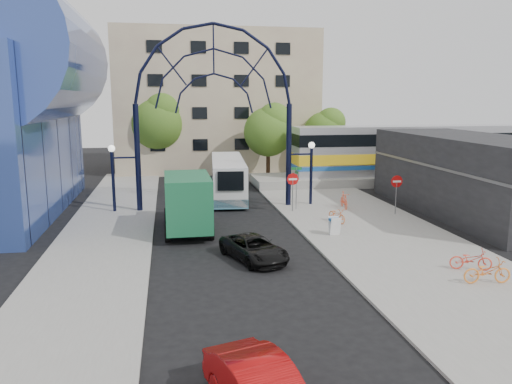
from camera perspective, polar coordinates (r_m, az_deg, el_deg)
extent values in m
plane|color=black|center=(20.39, -0.76, -10.40)|extent=(120.00, 120.00, 0.00)
cube|color=gray|center=(26.34, 15.30, -5.76)|extent=(8.00, 56.00, 0.12)
cube|color=gray|center=(26.05, -17.31, -6.05)|extent=(5.00, 50.00, 0.12)
cylinder|color=black|center=(33.07, -13.36, 3.70)|extent=(0.36, 0.36, 7.00)
cylinder|color=black|center=(33.98, 3.76, 4.14)|extent=(0.36, 0.36, 7.00)
cylinder|color=black|center=(33.40, -15.99, 1.04)|extent=(0.20, 0.20, 4.00)
cylinder|color=black|center=(34.59, 6.30, 1.71)|extent=(0.20, 0.20, 4.00)
sphere|color=white|center=(33.13, -16.19, 4.80)|extent=(0.44, 0.44, 0.44)
sphere|color=white|center=(34.32, 6.38, 5.34)|extent=(0.44, 0.44, 0.44)
cylinder|color=slate|center=(32.35, 4.20, -0.28)|extent=(0.06, 0.06, 2.20)
cylinder|color=red|center=(32.18, 4.23, 1.47)|extent=(0.80, 0.04, 0.80)
cube|color=white|center=(32.15, 4.24, 1.46)|extent=(0.55, 0.02, 0.12)
cylinder|color=slate|center=(32.61, 15.70, -0.56)|extent=(0.06, 0.06, 2.20)
cylinder|color=red|center=(32.44, 15.79, 1.17)|extent=(0.76, 0.04, 0.76)
cube|color=white|center=(32.41, 15.81, 1.16)|extent=(0.55, 0.02, 0.12)
cylinder|color=slate|center=(32.97, 4.63, 0.45)|extent=(0.05, 0.05, 2.80)
cube|color=#146626|center=(32.76, 4.66, 2.69)|extent=(0.70, 0.03, 0.18)
cube|color=#146626|center=(32.80, 4.66, 2.26)|extent=(0.03, 0.70, 0.18)
cube|color=white|center=(26.91, 9.09, -3.93)|extent=(0.55, 0.26, 0.99)
cube|color=white|center=(27.23, 8.85, -3.75)|extent=(0.55, 0.26, 0.99)
cube|color=#1E59A5|center=(26.99, 8.98, -3.15)|extent=(0.55, 0.42, 0.14)
cylinder|color=#324B9B|center=(35.06, -25.59, 14.00)|extent=(9.00, 16.00, 9.00)
cube|color=black|center=(34.85, 23.24, 1.81)|extent=(6.00, 16.00, 5.00)
cube|color=tan|center=(54.03, -4.74, 10.23)|extent=(20.00, 12.00, 14.00)
cube|color=gray|center=(47.36, 19.24, 1.61)|extent=(32.00, 5.00, 0.80)
cube|color=#B7B7BC|center=(47.06, 19.42, 4.62)|extent=(25.00, 3.00, 4.20)
cube|color=gold|center=(47.12, 19.38, 3.90)|extent=(25.10, 3.05, 0.90)
cube|color=black|center=(46.98, 19.50, 5.83)|extent=(25.05, 3.05, 1.00)
cube|color=#1E59A5|center=(47.20, 19.33, 3.05)|extent=(25.10, 3.05, 0.35)
cylinder|color=#382314|center=(46.09, 1.39, 3.05)|extent=(0.36, 0.36, 2.52)
sphere|color=#34661A|center=(45.79, 1.41, 6.88)|extent=(4.48, 4.48, 4.48)
sphere|color=#34661A|center=(45.54, 2.11, 8.26)|extent=(3.08, 3.08, 3.08)
cylinder|color=#382314|center=(49.15, -11.08, 3.54)|extent=(0.36, 0.36, 2.88)
sphere|color=#34661A|center=(48.85, -11.23, 7.64)|extent=(5.12, 5.12, 5.12)
sphere|color=#34661A|center=(48.50, -10.69, 9.15)|extent=(3.52, 3.52, 3.52)
cylinder|color=#382314|center=(49.53, 7.76, 3.38)|extent=(0.36, 0.36, 2.34)
sphere|color=#34661A|center=(49.26, 7.84, 6.68)|extent=(4.16, 4.16, 4.16)
sphere|color=#34661A|center=(49.07, 8.54, 7.87)|extent=(2.86, 2.86, 2.86)
cube|color=silver|center=(37.59, -3.23, 1.81)|extent=(3.15, 10.51, 2.61)
cube|color=#5097B3|center=(37.77, -3.22, 0.19)|extent=(3.18, 10.52, 0.63)
cube|color=black|center=(37.51, -3.24, 2.63)|extent=(3.18, 10.31, 0.81)
cube|color=black|center=(32.34, -2.91, 1.27)|extent=(1.70, 0.27, 1.26)
cube|color=black|center=(42.69, -3.48, 2.68)|extent=(2.16, 0.34, 1.44)
cylinder|color=black|center=(40.92, -4.95, 0.88)|extent=(0.32, 0.88, 0.86)
cylinder|color=black|center=(40.99, -1.81, 0.94)|extent=(0.32, 0.88, 0.86)
cylinder|color=black|center=(34.00, -4.87, -1.11)|extent=(0.32, 0.88, 0.86)
cylinder|color=black|center=(34.09, -1.10, -1.04)|extent=(0.32, 0.88, 0.86)
cube|color=black|center=(30.21, -8.05, -1.39)|extent=(2.29, 2.39, 2.18)
cube|color=black|center=(31.29, -8.17, -0.14)|extent=(1.98, 0.11, 0.99)
cube|color=#1A643D|center=(27.14, -7.82, -1.03)|extent=(2.41, 4.57, 2.77)
cylinder|color=black|center=(30.03, -10.17, -2.72)|extent=(0.26, 0.95, 0.95)
cylinder|color=black|center=(30.12, -5.83, -2.57)|extent=(0.26, 0.95, 0.95)
cylinder|color=black|center=(26.28, -10.11, -4.64)|extent=(0.26, 0.95, 0.95)
cylinder|color=black|center=(26.38, -5.14, -4.45)|extent=(0.26, 0.95, 0.95)
imported|color=black|center=(22.99, -0.24, -6.45)|extent=(3.13, 4.45, 1.13)
imported|color=orange|center=(29.90, 9.23, -2.59)|extent=(0.98, 1.75, 0.87)
imported|color=#ED512F|center=(33.71, 10.02, -0.94)|extent=(0.71, 1.85, 1.08)
imported|color=#F24630|center=(23.28, 23.35, -7.10)|extent=(1.84, 1.15, 0.91)
imported|color=orange|center=(21.89, 24.91, -8.22)|extent=(1.95, 0.88, 0.99)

